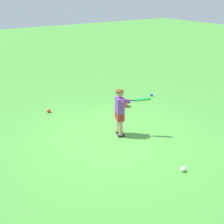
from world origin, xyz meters
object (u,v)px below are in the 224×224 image
play_ball_near_batter (183,169)px  toy_bucket (124,103)px  play_ball_center_lawn (49,111)px  play_ball_midfield (151,95)px  child_batter (121,108)px

play_ball_near_batter → toy_bucket: size_ratio=0.45×
play_ball_center_lawn → toy_bucket: bearing=-21.0°
play_ball_midfield → play_ball_center_lawn: 3.14m
play_ball_center_lawn → toy_bucket: (1.90, -0.73, 0.05)m
play_ball_center_lawn → play_ball_near_batter: size_ratio=1.02×
play_ball_center_lawn → toy_bucket: toy_bucket is taller
child_batter → toy_bucket: (1.07, 1.38, -0.55)m
play_ball_near_batter → toy_bucket: (0.97, 3.17, 0.05)m
play_ball_midfield → toy_bucket: toy_bucket is taller
toy_bucket → play_ball_center_lawn: bearing=159.0°
toy_bucket → child_batter: bearing=-127.8°
toy_bucket → play_ball_midfield: bearing=11.5°
play_ball_midfield → play_ball_near_batter: play_ball_near_batter is taller
child_batter → play_ball_center_lawn: child_batter is taller
child_batter → play_ball_center_lawn: bearing=111.5°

